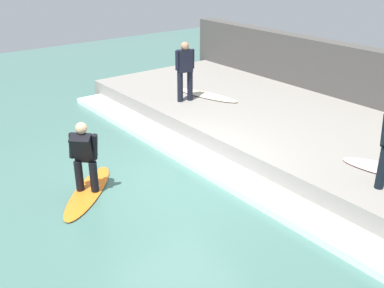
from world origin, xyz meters
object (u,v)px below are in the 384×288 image
at_px(surfer_riding, 84,154).
at_px(surfboard_riding, 88,192).
at_px(surfboard_waiting_near, 207,95).
at_px(surfer_waiting_near, 185,68).

bearing_deg(surfer_riding, surfboard_riding, -90.00).
xyz_separation_m(surfer_riding, surfboard_waiting_near, (4.61, 2.03, -0.30)).
height_order(surfboard_riding, surfer_waiting_near, surfer_waiting_near).
bearing_deg(surfboard_waiting_near, surfboard_riding, -156.23).
bearing_deg(surfer_waiting_near, surfer_riding, -151.67).
height_order(surfboard_riding, surfboard_waiting_near, surfboard_waiting_near).
relative_size(surfboard_riding, surfer_waiting_near, 1.17).
bearing_deg(surfer_waiting_near, surfboard_waiting_near, -5.43).
bearing_deg(surfer_riding, surfer_waiting_near, 28.33).
relative_size(surfer_waiting_near, surfboard_waiting_near, 0.78).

